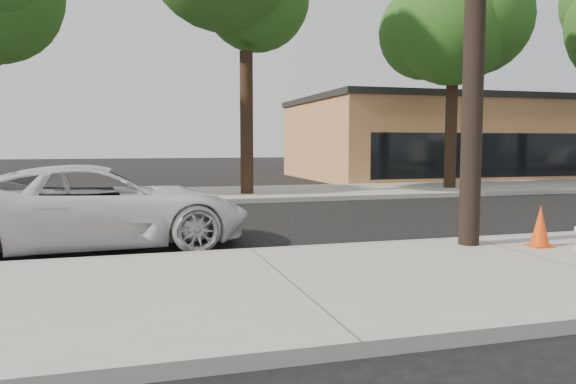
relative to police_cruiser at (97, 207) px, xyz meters
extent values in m
plane|color=black|center=(2.42, 0.52, -0.74)|extent=(120.00, 120.00, 0.00)
cube|color=gray|center=(2.42, -3.78, -0.66)|extent=(90.00, 4.40, 0.15)
cube|color=gray|center=(2.42, 9.02, -0.66)|extent=(90.00, 5.00, 0.15)
cube|color=#9E9B93|center=(2.42, -1.58, -0.66)|extent=(90.00, 0.12, 0.16)
cube|color=#BA7A4D|center=(18.42, 16.52, 1.26)|extent=(18.00, 10.00, 4.00)
cylinder|color=black|center=(4.42, 8.32, 1.79)|extent=(0.44, 0.44, 4.75)
sphere|color=#234A15|center=(4.42, 8.32, 5.76)|extent=(4.80, 4.80, 4.80)
cylinder|color=black|center=(12.42, 8.62, 1.61)|extent=(0.44, 0.44, 4.40)
sphere|color=#234A15|center=(12.42, 8.62, 5.26)|extent=(4.35, 4.35, 4.35)
imported|color=silver|center=(0.00, 0.00, 0.00)|extent=(5.50, 2.91, 1.47)
cube|color=#DB400B|center=(7.04, -2.67, -0.58)|extent=(0.38, 0.38, 0.02)
cone|color=#DB400B|center=(7.04, -2.67, -0.24)|extent=(0.34, 0.34, 0.69)
camera|label=1|loc=(0.52, -10.31, 1.12)|focal=35.00mm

